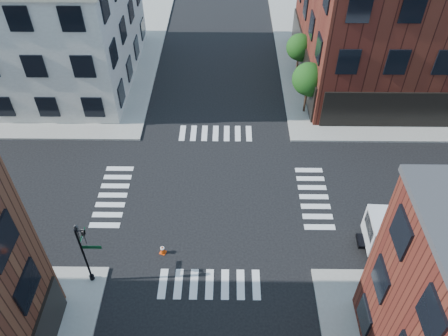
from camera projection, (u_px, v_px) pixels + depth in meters
The scene contains 9 objects.
ground at pixel (213, 196), 30.32m from camera, with size 120.00×120.00×0.00m, color black.
sidewalk_ne at pixel (420, 51), 45.47m from camera, with size 30.00×30.00×0.15m, color gray.
sidewalk_nw at pixel (19, 49), 45.81m from camera, with size 30.00×30.00×0.15m, color gray.
building_nw at pixel (2, 19), 38.44m from camera, with size 22.00×16.00×11.00m, color #B9B6A9.
tree_near at pixel (309, 81), 35.40m from camera, with size 2.69×2.69×4.49m.
tree_far at pixel (300, 48), 39.99m from camera, with size 2.43×2.43×4.07m.
signal_pole at pixel (84, 249), 23.54m from camera, with size 1.29×1.24×4.60m.
box_truck at pixel (440, 230), 25.69m from camera, with size 8.25×2.81×3.68m.
traffic_cone at pixel (162, 249), 26.59m from camera, with size 0.47×0.47×0.67m.
Camera 1 is at (0.99, -20.86, 22.08)m, focal length 35.00 mm.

